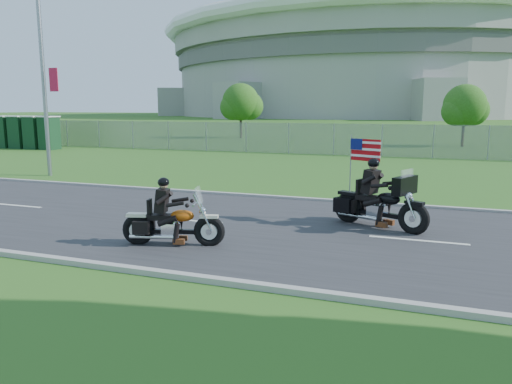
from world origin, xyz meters
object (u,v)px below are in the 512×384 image
(porta_toilet_a, at_px, (49,133))
(porta_toilet_c, at_px, (19,133))
(porta_toilet_d, at_px, (4,132))
(streetlight, at_px, (45,46))
(motorcycle_follow, at_px, (379,205))
(motorcycle_lead, at_px, (172,225))
(porta_toilet_b, at_px, (34,133))

(porta_toilet_a, height_order, porta_toilet_c, same)
(porta_toilet_a, height_order, porta_toilet_d, same)
(streetlight, distance_m, porta_toilet_a, 15.39)
(streetlight, height_order, porta_toilet_d, streetlight)
(porta_toilet_d, bearing_deg, motorcycle_follow, -28.72)
(porta_toilet_c, bearing_deg, porta_toilet_d, 180.00)
(porta_toilet_a, relative_size, porta_toilet_d, 1.00)
(motorcycle_lead, relative_size, motorcycle_follow, 0.90)
(motorcycle_lead, bearing_deg, porta_toilet_c, 125.10)
(streetlight, relative_size, porta_toilet_d, 4.35)
(porta_toilet_b, xyz_separation_m, motorcycle_follow, (26.39, -16.00, -0.54))
(porta_toilet_d, height_order, motorcycle_lead, porta_toilet_d)
(motorcycle_follow, bearing_deg, streetlight, -175.73)
(porta_toilet_a, bearing_deg, motorcycle_follow, -32.62)
(streetlight, xyz_separation_m, porta_toilet_a, (-10.02, 10.78, -4.49))
(streetlight, distance_m, motorcycle_lead, 14.69)
(porta_toilet_c, bearing_deg, motorcycle_lead, -39.08)
(porta_toilet_d, bearing_deg, motorcycle_lead, -37.48)
(motorcycle_lead, bearing_deg, porta_toilet_a, 121.54)
(streetlight, xyz_separation_m, porta_toilet_b, (-11.42, 10.78, -4.49))
(streetlight, xyz_separation_m, porta_toilet_d, (-14.22, 10.78, -4.49))
(porta_toilet_c, height_order, motorcycle_lead, porta_toilet_c)
(porta_toilet_a, xyz_separation_m, porta_toilet_c, (-2.80, 0.00, 0.00))
(motorcycle_follow, bearing_deg, motorcycle_lead, -118.31)
(porta_toilet_c, xyz_separation_m, motorcycle_follow, (27.79, -16.00, -0.54))
(porta_toilet_b, xyz_separation_m, porta_toilet_c, (-1.40, 0.00, 0.00))
(streetlight, height_order, motorcycle_follow, streetlight)
(porta_toilet_a, bearing_deg, streetlight, -47.09)
(porta_toilet_d, xyz_separation_m, motorcycle_follow, (29.19, -16.00, -0.54))
(porta_toilet_a, bearing_deg, motorcycle_lead, -42.65)
(porta_toilet_d, relative_size, motorcycle_lead, 1.02)
(porta_toilet_d, relative_size, motorcycle_follow, 0.91)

